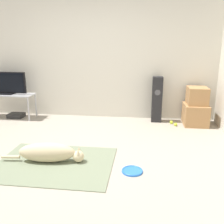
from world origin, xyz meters
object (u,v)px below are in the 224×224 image
(tv_stand, at_px, (7,97))
(tennis_ball_near_speaker, at_px, (176,124))
(dog, at_px, (49,153))
(cardboard_box_upper, at_px, (197,96))
(frisbee, at_px, (132,171))
(game_console, at_px, (16,115))
(tv, at_px, (5,83))
(tennis_ball_by_boxes, at_px, (171,122))
(cardboard_box_lower, at_px, (195,115))
(floor_speaker, at_px, (157,99))

(tv_stand, distance_m, tennis_ball_near_speaker, 3.56)
(dog, bearing_deg, cardboard_box_upper, 40.63)
(frisbee, xyz_separation_m, game_console, (-2.62, 2.07, 0.03))
(tv, relative_size, tennis_ball_by_boxes, 13.62)
(dog, xyz_separation_m, tv_stand, (-1.65, 1.92, 0.31))
(dog, height_order, tennis_ball_by_boxes, dog)
(tennis_ball_near_speaker, xyz_separation_m, game_console, (-3.37, 0.16, 0.01))
(tennis_ball_by_boxes, height_order, tennis_ball_near_speaker, same)
(game_console, bearing_deg, frisbee, -38.29)
(tv, relative_size, tennis_ball_near_speaker, 13.62)
(tennis_ball_near_speaker, bearing_deg, cardboard_box_lower, 21.05)
(cardboard_box_upper, relative_size, tv_stand, 0.36)
(cardboard_box_upper, height_order, game_console, cardboard_box_upper)
(cardboard_box_upper, distance_m, tv, 3.93)
(floor_speaker, bearing_deg, cardboard_box_lower, -9.47)
(tennis_ball_near_speaker, bearing_deg, tennis_ball_by_boxes, 117.87)
(frisbee, bearing_deg, tv, 143.58)
(dog, distance_m, tennis_ball_by_boxes, 2.63)
(frisbee, distance_m, tennis_ball_near_speaker, 2.05)
(floor_speaker, height_order, tv_stand, floor_speaker)
(tennis_ball_by_boxes, bearing_deg, tv_stand, 179.76)
(frisbee, distance_m, tv, 3.53)
(cardboard_box_upper, height_order, tennis_ball_near_speaker, cardboard_box_upper)
(dog, xyz_separation_m, tennis_ball_by_boxes, (1.81, 1.91, -0.11))
(cardboard_box_lower, distance_m, cardboard_box_upper, 0.37)
(dog, xyz_separation_m, cardboard_box_upper, (2.27, 1.95, 0.44))
(tennis_ball_near_speaker, bearing_deg, cardboard_box_upper, 22.79)
(floor_speaker, height_order, tv, tv)
(tennis_ball_by_boxes, bearing_deg, floor_speaker, 153.96)
(frisbee, height_order, tv, tv)
(tennis_ball_near_speaker, height_order, game_console, game_console)
(game_console, bearing_deg, tennis_ball_by_boxes, -0.60)
(cardboard_box_upper, height_order, tv, tv)
(floor_speaker, distance_m, game_console, 3.03)
(tv_stand, relative_size, tennis_ball_by_boxes, 17.70)
(tennis_ball_near_speaker, distance_m, game_console, 3.37)
(tv_stand, bearing_deg, cardboard_box_upper, 0.33)
(dog, xyz_separation_m, cardboard_box_lower, (2.26, 1.93, 0.07))
(cardboard_box_upper, xyz_separation_m, floor_speaker, (-0.76, 0.11, -0.12))
(tv, xyz_separation_m, tennis_ball_by_boxes, (3.46, -0.02, -0.71))
(dog, bearing_deg, cardboard_box_lower, 40.47)
(tennis_ball_near_speaker, bearing_deg, tv_stand, 177.70)
(dog, height_order, game_console, dog)
(floor_speaker, relative_size, game_console, 2.88)
(cardboard_box_lower, bearing_deg, tv_stand, -179.91)
(floor_speaker, distance_m, tv_stand, 3.17)
(cardboard_box_upper, relative_size, tennis_ball_by_boxes, 6.43)
(cardboard_box_upper, xyz_separation_m, game_console, (-3.76, -0.00, -0.53))
(cardboard_box_upper, xyz_separation_m, tennis_ball_by_boxes, (-0.46, -0.04, -0.54))
(dog, xyz_separation_m, floor_speaker, (1.51, 2.06, 0.32))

